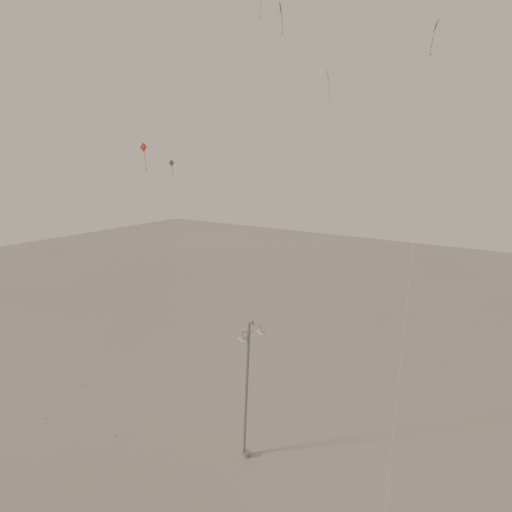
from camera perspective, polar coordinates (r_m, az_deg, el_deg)
The scene contains 9 objects.
ground at distance 28.99m, azimuth -8.32°, elevation -26.01°, with size 160.00×160.00×0.00m, color gray.
street_lamp at distance 25.52m, azimuth -1.21°, elevation -18.17°, with size 1.54×0.95×9.33m.
kite_0 at distance 40.79m, azimuth -4.75°, elevation 22.63°, with size 10.83×10.37×33.71m.
kite_1 at distance 31.99m, azimuth -1.27°, elevation 21.91°, with size 4.36×15.15×30.16m.
kite_2 at distance 34.76m, azimuth 3.73°, elevation 31.67°, with size 3.19×8.10×35.68m.
kite_3 at distance 32.23m, azimuth -18.50°, elevation 6.74°, with size 2.66×9.12×19.77m.
kite_4 at distance 25.52m, azimuth 22.98°, elevation 16.14°, with size 2.25×11.97×26.57m.
kite_5 at distance 37.48m, azimuth 9.76°, elevation 17.37°, with size 1.68×5.11×26.24m.
kite_6 at distance 39.19m, azimuth -14.58°, elevation 6.09°, with size 0.71×12.06×18.55m.
Camera 1 is at (15.36, -16.45, 18.27)m, focal length 28.00 mm.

